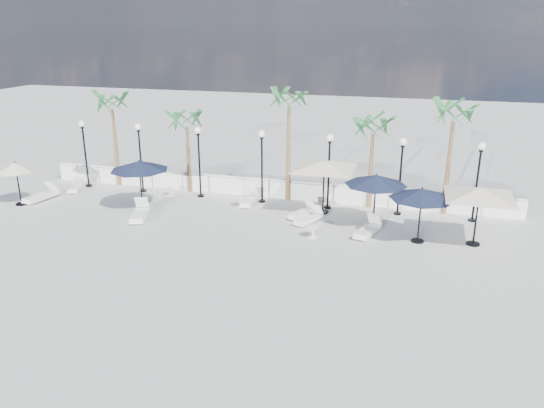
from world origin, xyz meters
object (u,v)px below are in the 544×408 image
(parasol_cream_sq_a, at_px, (324,161))
(parasol_cream_sq_b, at_px, (480,188))
(lounger_4, at_px, (303,213))
(lounger_1, at_px, (76,187))
(parasol_navy_left, at_px, (139,166))
(parasol_navy_right, at_px, (422,194))
(lounger_3, at_px, (249,200))
(parasol_cream_small, at_px, (16,168))
(lounger_2, at_px, (140,214))
(lounger_6, at_px, (368,230))
(parasol_navy_mid, at_px, (376,180))
(lounger_0, at_px, (41,196))
(lounger_5, at_px, (309,218))

(parasol_cream_sq_a, bearing_deg, parasol_cream_sq_b, -18.13)
(lounger_4, bearing_deg, lounger_1, -161.71)
(parasol_navy_left, distance_m, parasol_navy_right, 13.60)
(lounger_3, distance_m, parasol_cream_small, 12.05)
(parasol_navy_right, height_order, parasol_cream_sq_b, parasol_cream_sq_b)
(parasol_navy_left, bearing_deg, parasol_cream_sq_b, -1.04)
(parasol_navy_left, bearing_deg, lounger_2, -66.70)
(lounger_6, xyz_separation_m, parasol_cream_sq_a, (-2.48, 2.40, 2.41))
(lounger_2, bearing_deg, lounger_6, -14.48)
(lounger_4, relative_size, parasol_navy_mid, 0.65)
(lounger_1, height_order, lounger_3, lounger_3)
(lounger_0, xyz_separation_m, parasol_cream_sq_a, (14.83, 2.21, 2.40))
(parasol_cream_small, bearing_deg, lounger_4, 8.43)
(lounger_0, distance_m, lounger_5, 14.46)
(lounger_0, relative_size, parasol_navy_right, 0.77)
(lounger_2, bearing_deg, lounger_1, 132.19)
(parasol_navy_right, height_order, parasol_cream_small, parasol_navy_right)
(lounger_3, height_order, parasol_cream_sq_a, parasol_cream_sq_a)
(lounger_1, height_order, parasol_navy_mid, parasol_navy_mid)
(lounger_3, bearing_deg, parasol_navy_right, -18.45)
(lounger_2, bearing_deg, lounger_0, 151.24)
(parasol_cream_sq_b, bearing_deg, lounger_6, -178.44)
(lounger_0, xyz_separation_m, parasol_navy_right, (19.48, -0.38, 1.92))
(lounger_2, bearing_deg, lounger_4, -1.80)
(lounger_1, height_order, lounger_2, lounger_2)
(lounger_1, xyz_separation_m, parasol_cream_sq_b, (21.06, -2.10, 2.32))
(lounger_5, bearing_deg, lounger_2, -144.86)
(lounger_5, bearing_deg, lounger_4, 146.12)
(lounger_6, height_order, parasol_cream_sq_b, parasol_cream_sq_b)
(lounger_6, bearing_deg, parasol_cream_sq_b, 17.93)
(lounger_4, distance_m, parasol_navy_left, 8.44)
(lounger_3, xyz_separation_m, lounger_5, (3.53, -1.78, 0.00))
(lounger_0, bearing_deg, lounger_1, 80.09)
(lounger_0, distance_m, lounger_1, 2.16)
(lounger_2, relative_size, parasol_navy_right, 0.79)
(lounger_3, bearing_deg, parasol_cream_small, -164.60)
(parasol_navy_left, bearing_deg, lounger_3, 23.35)
(lounger_2, bearing_deg, parasol_navy_left, 94.07)
(lounger_1, bearing_deg, parasol_cream_sq_a, -19.10)
(parasol_cream_sq_a, xyz_separation_m, parasol_cream_sq_b, (6.95, -2.27, -0.12))
(lounger_1, relative_size, parasol_cream_small, 0.77)
(lounger_0, distance_m, parasol_navy_left, 6.23)
(parasol_cream_sq_b, distance_m, parasol_cream_small, 22.35)
(lounger_5, bearing_deg, parasol_navy_mid, 28.67)
(parasol_cream_sq_a, relative_size, parasol_cream_sq_b, 1.07)
(lounger_4, relative_size, parasol_cream_small, 0.81)
(lounger_3, xyz_separation_m, parasol_cream_sq_a, (3.92, -0.18, 2.44))
(lounger_2, relative_size, parasol_navy_left, 0.74)
(parasol_navy_left, bearing_deg, lounger_4, 7.44)
(lounger_3, distance_m, parasol_cream_sq_b, 11.38)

